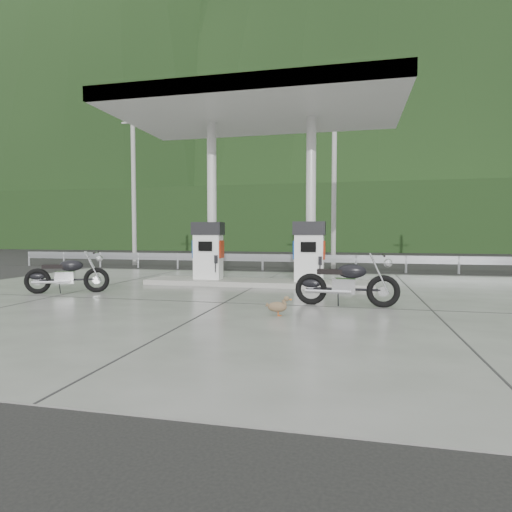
% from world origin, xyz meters
% --- Properties ---
extents(ground, '(160.00, 160.00, 0.00)m').
position_xyz_m(ground, '(0.00, 0.00, 0.00)').
color(ground, black).
rests_on(ground, ground).
extents(forecourt_apron, '(18.00, 14.00, 0.02)m').
position_xyz_m(forecourt_apron, '(0.00, 0.00, 0.01)').
color(forecourt_apron, slate).
rests_on(forecourt_apron, ground).
extents(pump_island, '(7.00, 1.40, 0.15)m').
position_xyz_m(pump_island, '(0.00, 2.50, 0.10)').
color(pump_island, gray).
rests_on(pump_island, forecourt_apron).
extents(gas_pump_left, '(0.95, 0.55, 1.80)m').
position_xyz_m(gas_pump_left, '(-1.60, 2.50, 1.07)').
color(gas_pump_left, white).
rests_on(gas_pump_left, pump_island).
extents(gas_pump_right, '(0.95, 0.55, 1.80)m').
position_xyz_m(gas_pump_right, '(1.60, 2.50, 1.07)').
color(gas_pump_right, white).
rests_on(gas_pump_right, pump_island).
extents(canopy_column_left, '(0.30, 0.30, 5.00)m').
position_xyz_m(canopy_column_left, '(-1.60, 2.90, 2.67)').
color(canopy_column_left, silver).
rests_on(canopy_column_left, pump_island).
extents(canopy_column_right, '(0.30, 0.30, 5.00)m').
position_xyz_m(canopy_column_right, '(1.60, 2.90, 2.67)').
color(canopy_column_right, silver).
rests_on(canopy_column_right, pump_island).
extents(canopy_roof, '(8.50, 5.00, 0.40)m').
position_xyz_m(canopy_roof, '(0.00, 2.50, 5.37)').
color(canopy_roof, silver).
rests_on(canopy_roof, canopy_column_left).
extents(guardrail, '(26.00, 0.16, 1.42)m').
position_xyz_m(guardrail, '(0.00, 8.00, 0.71)').
color(guardrail, '#94979B').
rests_on(guardrail, ground).
extents(road, '(60.00, 7.00, 0.01)m').
position_xyz_m(road, '(0.00, 11.50, 0.00)').
color(road, black).
rests_on(road, ground).
extents(utility_pole_a, '(0.22, 0.22, 8.00)m').
position_xyz_m(utility_pole_a, '(-8.00, 9.50, 4.00)').
color(utility_pole_a, '#969590').
rests_on(utility_pole_a, ground).
extents(utility_pole_b, '(0.22, 0.22, 8.00)m').
position_xyz_m(utility_pole_b, '(2.00, 9.50, 4.00)').
color(utility_pole_b, '#969590').
rests_on(utility_pole_b, ground).
extents(tree_band, '(80.00, 6.00, 6.00)m').
position_xyz_m(tree_band, '(0.00, 30.00, 3.00)').
color(tree_band, black).
rests_on(tree_band, ground).
extents(forested_hills, '(100.00, 40.00, 140.00)m').
position_xyz_m(forested_hills, '(0.00, 60.00, 0.00)').
color(forested_hills, black).
rests_on(forested_hills, ground).
extents(motorcycle_left, '(2.11, 1.38, 0.96)m').
position_xyz_m(motorcycle_left, '(-4.60, -0.34, 0.50)').
color(motorcycle_left, black).
rests_on(motorcycle_left, forecourt_apron).
extents(motorcycle_right, '(2.13, 0.73, 1.00)m').
position_xyz_m(motorcycle_right, '(2.75, -0.78, 0.52)').
color(motorcycle_right, black).
rests_on(motorcycle_right, forecourt_apron).
extents(duck, '(0.47, 0.16, 0.33)m').
position_xyz_m(duck, '(1.46, -2.24, 0.18)').
color(duck, brown).
rests_on(duck, forecourt_apron).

